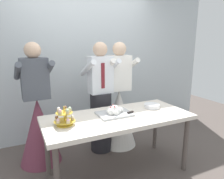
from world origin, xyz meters
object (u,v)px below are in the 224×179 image
(plate_stack, at_px, (152,106))
(person_groom, at_px, (101,104))
(person_guest, at_px, (39,123))
(person_bride, at_px, (119,110))
(dessert_table, at_px, (118,121))
(main_cake_tray, at_px, (114,112))
(cupcake_stand, at_px, (64,117))

(plate_stack, relative_size, person_groom, 0.13)
(plate_stack, xyz_separation_m, person_guest, (-1.43, 0.61, -0.22))
(person_groom, height_order, person_bride, same)
(dessert_table, height_order, person_guest, person_guest)
(person_bride, bearing_deg, plate_stack, -71.56)
(person_bride, bearing_deg, main_cake_tray, -121.58)
(person_bride, height_order, person_guest, same)
(plate_stack, xyz_separation_m, person_groom, (-0.53, 0.55, -0.06))
(person_groom, bearing_deg, cupcake_stand, -136.69)
(plate_stack, bearing_deg, person_guest, 156.91)
(dessert_table, relative_size, main_cake_tray, 4.15)
(dessert_table, height_order, cupcake_stand, cupcake_stand)
(plate_stack, height_order, person_guest, person_guest)
(person_bride, bearing_deg, cupcake_stand, -145.81)
(cupcake_stand, xyz_separation_m, plate_stack, (1.22, 0.09, -0.06))
(cupcake_stand, height_order, main_cake_tray, cupcake_stand)
(person_guest, bearing_deg, person_groom, -3.44)
(plate_stack, xyz_separation_m, person_bride, (-0.20, 0.60, -0.22))
(cupcake_stand, distance_m, person_groom, 0.95)
(person_guest, bearing_deg, cupcake_stand, -73.31)
(dessert_table, distance_m, person_bride, 0.78)
(plate_stack, height_order, person_bride, person_bride)
(person_guest, bearing_deg, person_bride, -0.47)
(main_cake_tray, height_order, person_bride, person_bride)
(main_cake_tray, height_order, person_guest, person_guest)
(person_groom, distance_m, person_guest, 0.91)
(dessert_table, distance_m, cupcake_stand, 0.67)
(person_guest, bearing_deg, dessert_table, -38.64)
(cupcake_stand, distance_m, plate_stack, 1.22)
(plate_stack, bearing_deg, cupcake_stand, -175.64)
(dessert_table, distance_m, person_guest, 1.11)
(person_groom, xyz_separation_m, person_bride, (0.33, 0.04, -0.16))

